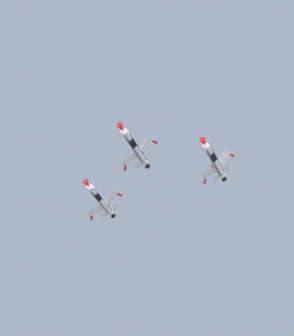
{
  "coord_description": "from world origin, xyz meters",
  "views": [
    {
      "loc": [
        -3.09,
        -6.95,
        1.42
      ],
      "look_at": [
        39.33,
        108.85,
        106.29
      ],
      "focal_mm": 70.93,
      "sensor_mm": 36.0,
      "label": 1
    }
  ],
  "objects": [
    {
      "name": "fighter_jet_lead",
      "position": [
        33.63,
        101.97,
        105.71
      ],
      "size": [
        12.07,
        12.48,
        6.06
      ],
      "rotation": [
        0.0,
        0.63,
        2.38
      ],
      "color": "white"
    },
    {
      "name": "fighter_jet_left_wing",
      "position": [
        53.31,
        100.29,
        105.99
      ],
      "size": [
        12.07,
        12.48,
        6.5
      ],
      "rotation": [
        0.0,
        0.69,
        2.38
      ],
      "color": "white"
    },
    {
      "name": "fighter_jet_right_wing",
      "position": [
        31.85,
        123.55,
        105.26
      ],
      "size": [
        12.07,
        12.48,
        5.83
      ],
      "rotation": [
        0.0,
        0.6,
        2.38
      ],
      "color": "white"
    }
  ]
}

